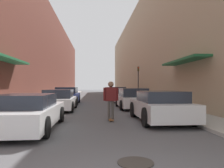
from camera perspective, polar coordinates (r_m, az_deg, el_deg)
name	(u,v)px	position (r m, az deg, el deg)	size (l,w,h in m)	color
ground	(96,99)	(24.57, -4.17, -3.95)	(122.03, 122.03, 0.00)	#515154
curb_strip_left	(64,96)	(30.40, -12.54, -3.17)	(1.80, 55.47, 0.12)	#A3A099
curb_strip_right	(127,96)	(30.45, 4.01, -3.17)	(1.80, 55.47, 0.12)	#A3A099
building_row_left	(42,56)	(31.15, -17.85, 6.92)	(4.90, 55.47, 10.98)	brown
building_row_right	(148,54)	(31.31, 9.30, 7.82)	(4.90, 55.47, 12.01)	tan
parked_car_left_0	(28,112)	(7.98, -21.20, -6.86)	(1.98, 4.54, 1.20)	silver
parked_car_left_1	(59,100)	(13.65, -13.62, -4.16)	(1.92, 4.01, 1.26)	silver
parked_car_left_2	(67,96)	(18.24, -11.62, -3.05)	(1.92, 4.04, 1.38)	navy
parked_car_right_0	(160,106)	(9.36, 12.46, -5.72)	(2.00, 4.13, 1.26)	silver
parked_car_right_1	(133,99)	(14.47, 5.38, -3.86)	(1.95, 4.16, 1.32)	silver
parked_car_right_2	(122,95)	(19.99, 2.60, -2.99)	(2.02, 4.26, 1.24)	silver
parked_car_right_3	(117,93)	(25.09, 1.33, -2.39)	(2.05, 4.35, 1.36)	#232326
parked_car_right_4	(113,92)	(30.10, 0.18, -2.14)	(2.04, 4.09, 1.26)	#B7B7BC
skateboarder	(111,97)	(9.25, -0.30, -3.30)	(0.64, 0.78, 1.67)	brown
manhole_cover	(136,163)	(4.46, 6.16, -19.72)	(0.70, 0.70, 0.02)	#332D28
traffic_light	(138,79)	(22.46, 6.87, 1.31)	(0.16, 0.22, 3.32)	#2D2D2D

